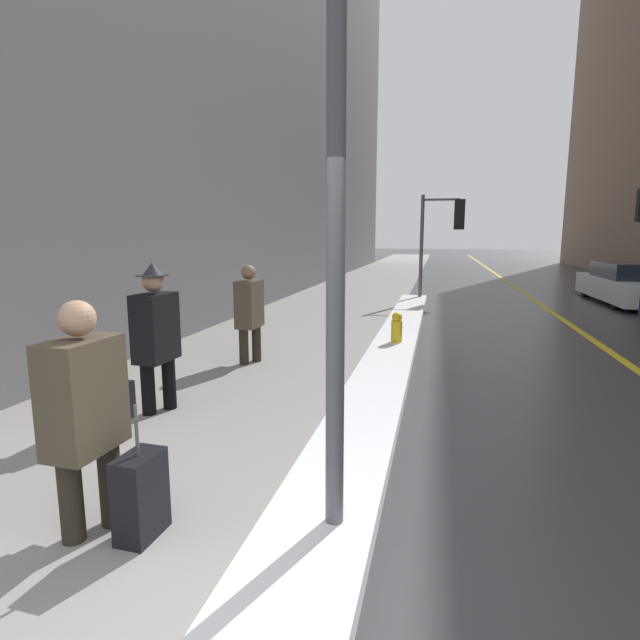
{
  "coord_description": "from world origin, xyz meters",
  "views": [
    {
      "loc": [
        0.96,
        -1.73,
        2.05
      ],
      "look_at": [
        -0.4,
        4.0,
        1.05
      ],
      "focal_mm": 28.0,
      "sensor_mm": 36.0,
      "label": 1
    }
  ],
  "objects_px": {
    "traffic_light_near": "(446,225)",
    "rolling_suitcase": "(141,496)",
    "parked_car_white": "(629,284)",
    "pedestrian_trailing": "(249,309)",
    "pedestrian_with_shoulder_bag": "(86,408)",
    "lamp_post": "(337,0)",
    "pedestrian_in_glasses": "(156,332)",
    "fire_hydrant": "(397,332)"
  },
  "relations": [
    {
      "from": "pedestrian_trailing",
      "to": "fire_hydrant",
      "type": "relative_size",
      "value": 2.28
    },
    {
      "from": "lamp_post",
      "to": "pedestrian_in_glasses",
      "type": "distance_m",
      "value": 4.01
    },
    {
      "from": "pedestrian_with_shoulder_bag",
      "to": "pedestrian_in_glasses",
      "type": "bearing_deg",
      "value": -156.8
    },
    {
      "from": "traffic_light_near",
      "to": "rolling_suitcase",
      "type": "height_order",
      "value": "traffic_light_near"
    },
    {
      "from": "traffic_light_near",
      "to": "pedestrian_with_shoulder_bag",
      "type": "distance_m",
      "value": 13.53
    },
    {
      "from": "lamp_post",
      "to": "pedestrian_with_shoulder_bag",
      "type": "height_order",
      "value": "lamp_post"
    },
    {
      "from": "traffic_light_near",
      "to": "parked_car_white",
      "type": "bearing_deg",
      "value": 6.4
    },
    {
      "from": "lamp_post",
      "to": "fire_hydrant",
      "type": "xyz_separation_m",
      "value": [
        -0.08,
        5.84,
        -3.02
      ]
    },
    {
      "from": "rolling_suitcase",
      "to": "pedestrian_trailing",
      "type": "bearing_deg",
      "value": -165.21
    },
    {
      "from": "traffic_light_near",
      "to": "rolling_suitcase",
      "type": "relative_size",
      "value": 3.46
    },
    {
      "from": "pedestrian_in_glasses",
      "to": "parked_car_white",
      "type": "distance_m",
      "value": 14.78
    },
    {
      "from": "lamp_post",
      "to": "pedestrian_trailing",
      "type": "bearing_deg",
      "value": 117.69
    },
    {
      "from": "pedestrian_trailing",
      "to": "parked_car_white",
      "type": "height_order",
      "value": "pedestrian_trailing"
    },
    {
      "from": "lamp_post",
      "to": "rolling_suitcase",
      "type": "height_order",
      "value": "lamp_post"
    },
    {
      "from": "lamp_post",
      "to": "pedestrian_in_glasses",
      "type": "height_order",
      "value": "lamp_post"
    },
    {
      "from": "lamp_post",
      "to": "fire_hydrant",
      "type": "distance_m",
      "value": 6.58
    },
    {
      "from": "pedestrian_with_shoulder_bag",
      "to": "pedestrian_trailing",
      "type": "relative_size",
      "value": 1.03
    },
    {
      "from": "lamp_post",
      "to": "pedestrian_in_glasses",
      "type": "bearing_deg",
      "value": 141.44
    },
    {
      "from": "pedestrian_with_shoulder_bag",
      "to": "parked_car_white",
      "type": "distance_m",
      "value": 16.23
    },
    {
      "from": "pedestrian_in_glasses",
      "to": "fire_hydrant",
      "type": "xyz_separation_m",
      "value": [
        2.43,
        3.84,
        -0.61
      ]
    },
    {
      "from": "parked_car_white",
      "to": "fire_hydrant",
      "type": "xyz_separation_m",
      "value": [
        -6.35,
        -8.04,
        -0.25
      ]
    },
    {
      "from": "pedestrian_with_shoulder_bag",
      "to": "rolling_suitcase",
      "type": "bearing_deg",
      "value": 96.3
    },
    {
      "from": "pedestrian_trailing",
      "to": "parked_car_white",
      "type": "relative_size",
      "value": 0.33
    },
    {
      "from": "traffic_light_near",
      "to": "pedestrian_in_glasses",
      "type": "distance_m",
      "value": 11.53
    },
    {
      "from": "pedestrian_trailing",
      "to": "rolling_suitcase",
      "type": "xyz_separation_m",
      "value": [
        1.02,
        -4.64,
        -0.58
      ]
    },
    {
      "from": "traffic_light_near",
      "to": "pedestrian_in_glasses",
      "type": "relative_size",
      "value": 1.88
    },
    {
      "from": "pedestrian_in_glasses",
      "to": "lamp_post",
      "type": "bearing_deg",
      "value": 53.89
    },
    {
      "from": "pedestrian_with_shoulder_bag",
      "to": "fire_hydrant",
      "type": "xyz_separation_m",
      "value": [
        1.57,
        6.12,
        -0.56
      ]
    },
    {
      "from": "lamp_post",
      "to": "pedestrian_with_shoulder_bag",
      "type": "xyz_separation_m",
      "value": [
        -1.65,
        -0.27,
        -2.46
      ]
    },
    {
      "from": "pedestrian_with_shoulder_bag",
      "to": "parked_car_white",
      "type": "bearing_deg",
      "value": 153.21
    },
    {
      "from": "lamp_post",
      "to": "parked_car_white",
      "type": "bearing_deg",
      "value": 65.67
    },
    {
      "from": "lamp_post",
      "to": "traffic_light_near",
      "type": "distance_m",
      "value": 13.02
    },
    {
      "from": "traffic_light_near",
      "to": "fire_hydrant",
      "type": "height_order",
      "value": "traffic_light_near"
    },
    {
      "from": "pedestrian_trailing",
      "to": "pedestrian_with_shoulder_bag",
      "type": "bearing_deg",
      "value": 10.46
    },
    {
      "from": "pedestrian_trailing",
      "to": "parked_car_white",
      "type": "bearing_deg",
      "value": 140.34
    },
    {
      "from": "lamp_post",
      "to": "parked_car_white",
      "type": "xyz_separation_m",
      "value": [
        6.28,
        13.88,
        -2.77
      ]
    },
    {
      "from": "rolling_suitcase",
      "to": "fire_hydrant",
      "type": "relative_size",
      "value": 1.36
    },
    {
      "from": "parked_car_white",
      "to": "rolling_suitcase",
      "type": "distance_m",
      "value": 16.03
    },
    {
      "from": "traffic_light_near",
      "to": "rolling_suitcase",
      "type": "distance_m",
      "value": 13.53
    },
    {
      "from": "pedestrian_with_shoulder_bag",
      "to": "fire_hydrant",
      "type": "relative_size",
      "value": 2.34
    },
    {
      "from": "pedestrian_trailing",
      "to": "parked_car_white",
      "type": "distance_m",
      "value": 12.8
    },
    {
      "from": "traffic_light_near",
      "to": "rolling_suitcase",
      "type": "bearing_deg",
      "value": -102.02
    }
  ]
}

